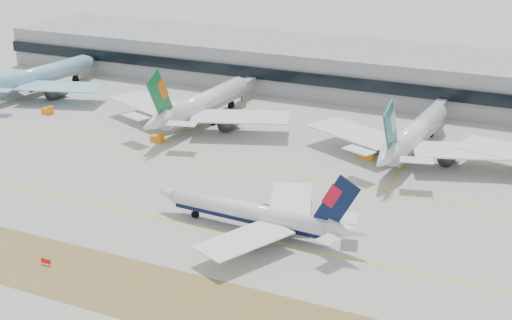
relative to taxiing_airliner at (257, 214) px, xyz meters
The scene contains 10 objects.
ground 13.85m from the taxiing_airliner, behind, with size 3000.00×3000.00×0.00m, color #A5A29A.
taxiing_airliner is the anchor object (origin of this frame).
widebody_korean 132.72m from the taxiing_airliner, 150.48° to the left, with size 61.43×60.29×21.96m.
widebody_eva 75.56m from the taxiing_airliner, 128.06° to the left, with size 61.89×60.41×22.06m.
widebody_cathay 61.58m from the taxiing_airliner, 72.80° to the left, with size 58.90×57.69×21.02m.
terminal 117.74m from the taxiing_airliner, 96.40° to the left, with size 280.00×43.10×15.00m.
hold_sign_left 42.50m from the taxiing_airliner, 135.17° to the right, with size 2.20×0.15×1.35m.
gse_a 106.93m from the taxiing_airliner, 153.58° to the left, with size 3.55×2.00×2.60m.
gse_c 51.65m from the taxiing_airliner, 80.79° to the left, with size 3.55×2.00×2.60m.
gse_b 63.42m from the taxiing_airliner, 141.40° to the left, with size 3.55×2.00×2.60m.
Camera 1 is at (69.56, -122.66, 66.15)m, focal length 50.00 mm.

